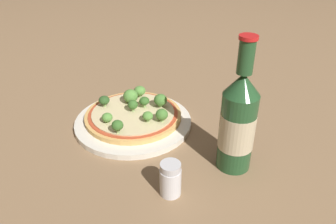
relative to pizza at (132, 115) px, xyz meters
The scene contains 15 objects.
ground_plane 0.03m from the pizza, 80.96° to the right, with size 3.00×3.00×0.00m, color #846647.
plate 0.02m from the pizza, 103.91° to the right, with size 0.26×0.26×0.01m.
pizza is the anchor object (origin of this frame).
broccoli_floret_0 0.07m from the pizza, 141.26° to the right, with size 0.02×0.02×0.02m.
broccoli_floret_1 0.08m from the pizza, 32.93° to the right, with size 0.03×0.03×0.03m.
broccoli_floret_2 0.02m from the pizza, 106.36° to the left, with size 0.02×0.02×0.03m.
broccoli_floret_3 0.07m from the pizza, 16.48° to the left, with size 0.03×0.03×0.03m.
broccoli_floret_4 0.06m from the pizza, 49.34° to the right, with size 0.02×0.02×0.02m.
broccoli_floret_5 0.05m from the pizza, 95.11° to the left, with size 0.03×0.03×0.03m.
broccoli_floret_6 0.04m from the pizza, 33.81° to the left, with size 0.02×0.02×0.03m.
broccoli_floret_7 0.07m from the pizza, 155.19° to the left, with size 0.02×0.02×0.03m.
broccoli_floret_8 0.09m from the pizza, 106.73° to the right, with size 0.02×0.02×0.03m.
broccoli_floret_9 0.08m from the pizza, 76.66° to the left, with size 0.03×0.03×0.03m.
beer_bottle 0.26m from the pizza, 39.59° to the right, with size 0.06×0.06×0.25m.
pepper_shaker 0.24m from the pizza, 72.27° to the right, with size 0.04×0.04×0.06m.
Camera 1 is at (0.04, -0.61, 0.39)m, focal length 35.00 mm.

